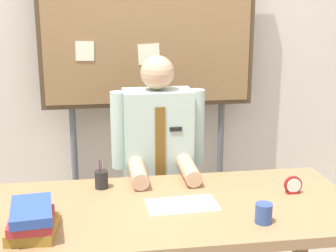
{
  "coord_description": "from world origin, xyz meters",
  "views": [
    {
      "loc": [
        -0.34,
        -2.14,
        1.73
      ],
      "look_at": [
        0.0,
        0.18,
        1.09
      ],
      "focal_mm": 51.98,
      "sensor_mm": 36.0,
      "label": 1
    }
  ],
  "objects_px": {
    "desk": "(173,221)",
    "bulletin_board": "(148,16)",
    "person": "(158,179)",
    "desk_clock": "(293,186)",
    "book_stack": "(32,221)",
    "pen_holder": "(101,179)",
    "coffee_mug": "(264,213)",
    "open_notebook": "(182,205)"
  },
  "relations": [
    {
      "from": "desk",
      "to": "pen_holder",
      "type": "relative_size",
      "value": 11.16
    },
    {
      "from": "desk",
      "to": "coffee_mug",
      "type": "xyz_separation_m",
      "value": [
        0.37,
        -0.24,
        0.13
      ]
    },
    {
      "from": "person",
      "to": "bulletin_board",
      "type": "xyz_separation_m",
      "value": [
        -0.0,
        0.48,
        0.94
      ]
    },
    {
      "from": "coffee_mug",
      "to": "desk_clock",
      "type": "bearing_deg",
      "value": 48.85
    },
    {
      "from": "desk_clock",
      "to": "book_stack",
      "type": "bearing_deg",
      "value": -168.25
    },
    {
      "from": "desk_clock",
      "to": "open_notebook",
      "type": "bearing_deg",
      "value": -172.34
    },
    {
      "from": "desk",
      "to": "book_stack",
      "type": "relative_size",
      "value": 6.13
    },
    {
      "from": "book_stack",
      "to": "pen_holder",
      "type": "xyz_separation_m",
      "value": [
        0.3,
        0.48,
        -0.02
      ]
    },
    {
      "from": "person",
      "to": "coffee_mug",
      "type": "distance_m",
      "value": 0.92
    },
    {
      "from": "open_notebook",
      "to": "coffee_mug",
      "type": "distance_m",
      "value": 0.4
    },
    {
      "from": "desk_clock",
      "to": "pen_holder",
      "type": "bearing_deg",
      "value": 167.59
    },
    {
      "from": "pen_holder",
      "to": "coffee_mug",
      "type": "bearing_deg",
      "value": -35.82
    },
    {
      "from": "bulletin_board",
      "to": "pen_holder",
      "type": "distance_m",
      "value": 1.18
    },
    {
      "from": "desk",
      "to": "bulletin_board",
      "type": "xyz_separation_m",
      "value": [
        -0.0,
        1.07,
        0.93
      ]
    },
    {
      "from": "bulletin_board",
      "to": "coffee_mug",
      "type": "bearing_deg",
      "value": -74.22
    },
    {
      "from": "desk",
      "to": "bulletin_board",
      "type": "relative_size",
      "value": 0.8
    },
    {
      "from": "desk",
      "to": "coffee_mug",
      "type": "distance_m",
      "value": 0.46
    },
    {
      "from": "desk",
      "to": "book_stack",
      "type": "bearing_deg",
      "value": -162.23
    },
    {
      "from": "desk",
      "to": "desk_clock",
      "type": "height_order",
      "value": "desk_clock"
    },
    {
      "from": "open_notebook",
      "to": "pen_holder",
      "type": "distance_m",
      "value": 0.48
    },
    {
      "from": "book_stack",
      "to": "coffee_mug",
      "type": "bearing_deg",
      "value": -1.98
    },
    {
      "from": "desk",
      "to": "bulletin_board",
      "type": "height_order",
      "value": "bulletin_board"
    },
    {
      "from": "coffee_mug",
      "to": "pen_holder",
      "type": "xyz_separation_m",
      "value": [
        -0.71,
        0.51,
        0.0
      ]
    },
    {
      "from": "book_stack",
      "to": "open_notebook",
      "type": "xyz_separation_m",
      "value": [
        0.68,
        0.18,
        -0.06
      ]
    },
    {
      "from": "bulletin_board",
      "to": "desk",
      "type": "bearing_deg",
      "value": -89.99
    },
    {
      "from": "person",
      "to": "desk_clock",
      "type": "distance_m",
      "value": 0.83
    },
    {
      "from": "desk",
      "to": "person",
      "type": "distance_m",
      "value": 0.59
    },
    {
      "from": "bulletin_board",
      "to": "coffee_mug",
      "type": "relative_size",
      "value": 24.68
    },
    {
      "from": "person",
      "to": "bulletin_board",
      "type": "relative_size",
      "value": 0.62
    },
    {
      "from": "pen_holder",
      "to": "person",
      "type": "bearing_deg",
      "value": 42.87
    },
    {
      "from": "open_notebook",
      "to": "pen_holder",
      "type": "relative_size",
      "value": 2.12
    },
    {
      "from": "person",
      "to": "desk_clock",
      "type": "height_order",
      "value": "person"
    },
    {
      "from": "bulletin_board",
      "to": "pen_holder",
      "type": "relative_size",
      "value": 14.01
    },
    {
      "from": "desk_clock",
      "to": "pen_holder",
      "type": "height_order",
      "value": "pen_holder"
    },
    {
      "from": "book_stack",
      "to": "coffee_mug",
      "type": "distance_m",
      "value": 1.01
    },
    {
      "from": "desk",
      "to": "open_notebook",
      "type": "relative_size",
      "value": 5.26
    },
    {
      "from": "desk",
      "to": "book_stack",
      "type": "xyz_separation_m",
      "value": [
        -0.64,
        -0.2,
        0.15
      ]
    },
    {
      "from": "person",
      "to": "bulletin_board",
      "type": "bearing_deg",
      "value": 90.02
    },
    {
      "from": "desk_clock",
      "to": "desk",
      "type": "bearing_deg",
      "value": -174.62
    },
    {
      "from": "desk",
      "to": "book_stack",
      "type": "distance_m",
      "value": 0.68
    },
    {
      "from": "desk_clock",
      "to": "coffee_mug",
      "type": "height_order",
      "value": "same"
    },
    {
      "from": "book_stack",
      "to": "desk_clock",
      "type": "distance_m",
      "value": 1.29
    }
  ]
}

